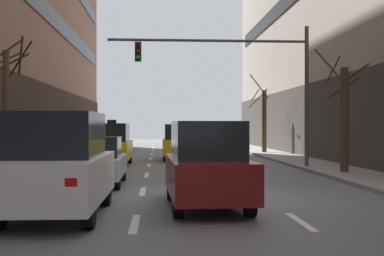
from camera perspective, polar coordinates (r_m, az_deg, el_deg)
ground_plane at (r=13.38m, az=1.46°, el=-8.09°), size 120.00×120.00×0.00m
lane_stripe_l1_s3 at (r=10.38m, az=-6.39°, el=-10.51°), size 0.16×2.00×0.01m
lane_stripe_l1_s4 at (r=15.32m, az=-5.51°, el=-7.01°), size 0.16×2.00×0.01m
lane_stripe_l1_s5 at (r=20.28m, az=-5.07°, el=-5.22°), size 0.16×2.00×0.01m
lane_stripe_l1_s6 at (r=25.26m, az=-4.80°, el=-4.14°), size 0.16×2.00×0.01m
lane_stripe_l1_s7 at (r=30.25m, az=-4.62°, el=-3.41°), size 0.16×2.00×0.01m
lane_stripe_l1_s8 at (r=35.24m, az=-4.49°, el=-2.89°), size 0.16×2.00×0.01m
lane_stripe_l1_s9 at (r=40.23m, az=-4.40°, el=-2.50°), size 0.16×2.00×0.01m
lane_stripe_l1_s10 at (r=45.23m, az=-4.32°, el=-2.19°), size 0.16×2.00×0.01m
lane_stripe_l2_s3 at (r=10.76m, az=11.98°, el=-10.13°), size 0.16×2.00×0.01m
lane_stripe_l2_s4 at (r=15.57m, az=6.96°, el=-6.89°), size 0.16×2.00×0.01m
lane_stripe_l2_s5 at (r=20.48m, az=4.36°, el=-5.17°), size 0.16×2.00×0.01m
lane_stripe_l2_s6 at (r=25.42m, az=2.77°, el=-4.11°), size 0.16×2.00×0.01m
lane_stripe_l2_s7 at (r=30.38m, az=1.70°, el=-3.39°), size 0.16×2.00×0.01m
lane_stripe_l2_s8 at (r=35.36m, az=0.94°, el=-2.88°), size 0.16×2.00×0.01m
lane_stripe_l2_s9 at (r=40.33m, az=0.36°, el=-2.49°), size 0.16×2.00×0.01m
lane_stripe_l2_s10 at (r=45.32m, az=-0.09°, el=-2.19°), size 0.16×2.00×0.01m
taxi_driving_0 at (r=29.08m, az=-1.55°, el=-1.58°), size 1.76×4.19×2.19m
taxi_driving_1 at (r=25.22m, az=-8.91°, el=-1.83°), size 1.83×4.26×2.23m
car_driving_2 at (r=16.98m, az=-10.63°, el=-3.66°), size 1.77×4.23×1.59m
car_driving_3 at (r=11.35m, az=-14.61°, el=-3.97°), size 1.97×4.61×2.22m
car_driving_4 at (r=12.16m, az=1.64°, el=-4.11°), size 1.89×4.28×2.04m
traffic_signal_0 at (r=22.98m, az=6.04°, el=6.34°), size 8.92×0.35×6.24m
street_tree_0 at (r=35.48m, az=7.99°, el=0.95°), size 1.49×2.05×5.31m
street_tree_1 at (r=20.84m, az=16.54°, el=1.27°), size 2.01×2.00×4.85m
street_tree_3 at (r=17.41m, az=-19.94°, el=2.35°), size 2.10×1.58×4.66m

